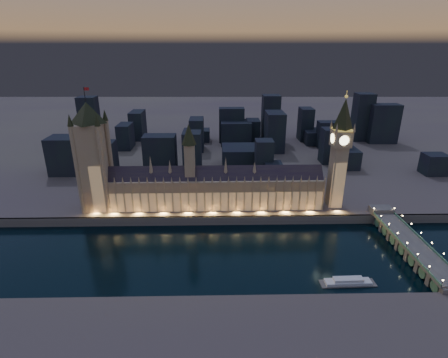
{
  "coord_description": "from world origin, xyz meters",
  "views": [
    {
      "loc": [
        -1.02,
        -233.77,
        150.12
      ],
      "look_at": [
        5.0,
        55.0,
        38.0
      ],
      "focal_mm": 28.0,
      "sensor_mm": 36.0,
      "label": 1
    }
  ],
  "objects_px": {
    "westminster_bridge": "(408,244)",
    "elizabeth_tower": "(340,145)",
    "palace_of_westminster": "(212,188)",
    "river_boat": "(348,282)",
    "victoria_tower": "(93,152)"
  },
  "relations": [
    {
      "from": "elizabeth_tower",
      "to": "westminster_bridge",
      "type": "bearing_deg",
      "value": -59.88
    },
    {
      "from": "victoria_tower",
      "to": "river_boat",
      "type": "bearing_deg",
      "value": -28.16
    },
    {
      "from": "westminster_bridge",
      "to": "elizabeth_tower",
      "type": "bearing_deg",
      "value": 120.12
    },
    {
      "from": "victoria_tower",
      "to": "elizabeth_tower",
      "type": "bearing_deg",
      "value": 0.0
    },
    {
      "from": "elizabeth_tower",
      "to": "river_boat",
      "type": "xyz_separation_m",
      "value": [
        -22.08,
        -104.89,
        -65.38
      ]
    },
    {
      "from": "victoria_tower",
      "to": "elizabeth_tower",
      "type": "height_order",
      "value": "victoria_tower"
    },
    {
      "from": "palace_of_westminster",
      "to": "elizabeth_tower",
      "type": "bearing_deg",
      "value": 0.09
    },
    {
      "from": "elizabeth_tower",
      "to": "westminster_bridge",
      "type": "height_order",
      "value": "elizabeth_tower"
    },
    {
      "from": "palace_of_westminster",
      "to": "river_boat",
      "type": "xyz_separation_m",
      "value": [
        92.18,
        -104.71,
        -24.81
      ]
    },
    {
      "from": "palace_of_westminster",
      "to": "victoria_tower",
      "type": "bearing_deg",
      "value": 179.9
    },
    {
      "from": "palace_of_westminster",
      "to": "river_boat",
      "type": "distance_m",
      "value": 141.69
    },
    {
      "from": "elizabeth_tower",
      "to": "river_boat",
      "type": "distance_m",
      "value": 125.56
    },
    {
      "from": "palace_of_westminster",
      "to": "elizabeth_tower",
      "type": "distance_m",
      "value": 121.25
    },
    {
      "from": "palace_of_westminster",
      "to": "river_boat",
      "type": "bearing_deg",
      "value": -48.64
    },
    {
      "from": "palace_of_westminster",
      "to": "elizabeth_tower",
      "type": "relative_size",
      "value": 1.91
    }
  ]
}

